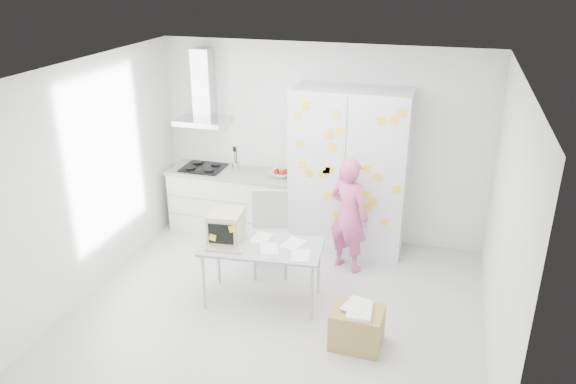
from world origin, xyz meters
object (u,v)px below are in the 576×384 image
(desk, at_px, (239,235))
(cardboard_box, at_px, (357,327))
(chair, at_px, (270,228))
(person, at_px, (349,215))

(desk, bearing_deg, cardboard_box, -24.73)
(chair, xyz_separation_m, cardboard_box, (1.32, -1.21, -0.37))
(person, relative_size, chair, 1.43)
(person, height_order, cardboard_box, person)
(person, bearing_deg, desk, 68.01)
(desk, relative_size, chair, 1.34)
(chair, bearing_deg, desk, -118.42)
(person, distance_m, cardboard_box, 1.66)
(desk, height_order, chair, desk)
(person, distance_m, chair, 0.99)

